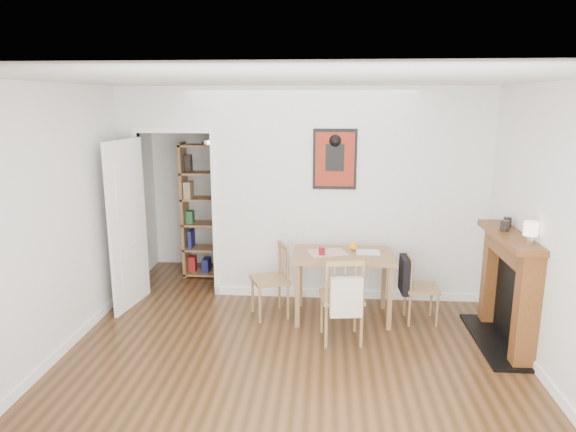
# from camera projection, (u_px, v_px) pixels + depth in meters

# --- Properties ---
(ground) EXTENTS (5.20, 5.20, 0.00)m
(ground) POSITION_uv_depth(u_px,v_px,m) (294.00, 346.00, 5.20)
(ground) COLOR brown
(ground) RESTS_ON ground
(room_shell) EXTENTS (5.20, 5.20, 5.20)m
(room_shell) POSITION_uv_depth(u_px,v_px,m) (309.00, 196.00, 6.21)
(room_shell) COLOR silver
(room_shell) RESTS_ON ground
(dining_table) EXTENTS (1.11, 0.71, 0.76)m
(dining_table) POSITION_uv_depth(u_px,v_px,m) (343.00, 261.00, 5.75)
(dining_table) COLOR olive
(dining_table) RESTS_ON ground
(chair_left) EXTENTS (0.56, 0.56, 0.85)m
(chair_left) POSITION_uv_depth(u_px,v_px,m) (270.00, 281.00, 5.85)
(chair_left) COLOR #9E7649
(chair_left) RESTS_ON ground
(chair_right) EXTENTS (0.45, 0.40, 0.78)m
(chair_right) POSITION_uv_depth(u_px,v_px,m) (420.00, 287.00, 5.71)
(chair_right) COLOR #9E7649
(chair_right) RESTS_ON ground
(chair_front) EXTENTS (0.52, 0.57, 0.92)m
(chair_front) POSITION_uv_depth(u_px,v_px,m) (342.00, 298.00, 5.23)
(chair_front) COLOR #9E7649
(chair_front) RESTS_ON ground
(bookshelf) EXTENTS (0.79, 0.32, 1.88)m
(bookshelf) POSITION_uv_depth(u_px,v_px,m) (211.00, 212.00, 7.09)
(bookshelf) COLOR olive
(bookshelf) RESTS_ON ground
(fireplace) EXTENTS (0.45, 1.25, 1.16)m
(fireplace) POSITION_uv_depth(u_px,v_px,m) (510.00, 286.00, 5.15)
(fireplace) COLOR brown
(fireplace) RESTS_ON ground
(red_glass) EXTENTS (0.07, 0.07, 0.09)m
(red_glass) POSITION_uv_depth(u_px,v_px,m) (322.00, 251.00, 5.67)
(red_glass) COLOR maroon
(red_glass) RESTS_ON dining_table
(orange_fruit) EXTENTS (0.09, 0.09, 0.09)m
(orange_fruit) POSITION_uv_depth(u_px,v_px,m) (353.00, 247.00, 5.86)
(orange_fruit) COLOR orange
(orange_fruit) RESTS_ON dining_table
(placemat) EXTENTS (0.49, 0.42, 0.00)m
(placemat) POSITION_uv_depth(u_px,v_px,m) (327.00, 253.00, 5.77)
(placemat) COLOR beige
(placemat) RESTS_ON dining_table
(notebook) EXTENTS (0.27, 0.19, 0.01)m
(notebook) POSITION_uv_depth(u_px,v_px,m) (368.00, 252.00, 5.76)
(notebook) COLOR silver
(notebook) RESTS_ON dining_table
(mantel_lamp) EXTENTS (0.13, 0.13, 0.20)m
(mantel_lamp) POSITION_uv_depth(u_px,v_px,m) (531.00, 230.00, 4.65)
(mantel_lamp) COLOR silver
(mantel_lamp) RESTS_ON fireplace
(ceramic_jar_a) EXTENTS (0.09, 0.09, 0.11)m
(ceramic_jar_a) POSITION_uv_depth(u_px,v_px,m) (505.00, 226.00, 5.12)
(ceramic_jar_a) COLOR black
(ceramic_jar_a) RESTS_ON fireplace
(ceramic_jar_b) EXTENTS (0.08, 0.08, 0.10)m
(ceramic_jar_b) POSITION_uv_depth(u_px,v_px,m) (507.00, 222.00, 5.28)
(ceramic_jar_b) COLOR black
(ceramic_jar_b) RESTS_ON fireplace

